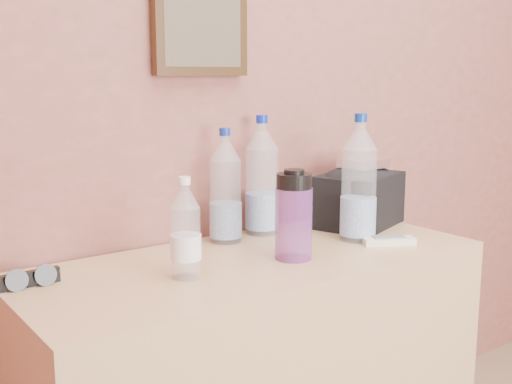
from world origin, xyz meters
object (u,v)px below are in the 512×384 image
pet_large_d (359,185)px  toiletry_bag (359,196)px  pet_large_c (262,182)px  pet_large_b (225,192)px  sunglasses (29,279)px  foil_packet (363,163)px  ac_remote (389,241)px  pet_small (186,234)px  nalgene_bottle (294,215)px

pet_large_d → toiletry_bag: bearing=44.2°
pet_large_c → pet_large_b: bearing=-173.0°
sunglasses → toiletry_bag: size_ratio=0.50×
pet_large_b → foil_packet: size_ratio=2.52×
ac_remote → pet_large_b: bearing=168.1°
pet_small → toiletry_bag: (0.72, 0.14, -0.01)m
pet_small → foil_packet: (0.73, 0.13, 0.10)m
pet_large_c → pet_large_d: size_ratio=0.97×
sunglasses → pet_large_b: bearing=6.1°
pet_large_c → pet_small: pet_large_c is taller
pet_large_c → ac_remote: size_ratio=2.43×
pet_large_b → pet_large_c: bearing=7.0°
pet_small → ac_remote: 0.64m
pet_large_c → foil_packet: bearing=-18.8°
ac_remote → pet_small: bearing=-159.1°
pet_large_b → nalgene_bottle: (0.05, -0.25, -0.03)m
pet_small → toiletry_bag: 0.74m
nalgene_bottle → toiletry_bag: (0.41, 0.17, -0.02)m
pet_large_d → foil_packet: pet_large_d is taller
sunglasses → ac_remote: (0.95, -0.24, -0.01)m
pet_large_c → pet_small: 0.48m
pet_large_c → foil_packet: size_ratio=2.74×
ac_remote → toiletry_bag: size_ratio=0.53×
pet_small → ac_remote: pet_small is taller
pet_large_d → ac_remote: bearing=-67.6°
foil_packet → nalgene_bottle: bearing=-158.9°
pet_small → pet_large_d: bearing=1.0°
nalgene_bottle → toiletry_bag: size_ratio=0.86×
nalgene_bottle → pet_small: bearing=174.7°
pet_large_b → foil_packet: bearing=-11.1°
nalgene_bottle → ac_remote: nalgene_bottle is taller
pet_large_d → sunglasses: bearing=170.9°
pet_small → nalgene_bottle: size_ratio=1.03×
pet_large_d → toiletry_bag: (0.13, 0.13, -0.07)m
pet_large_c → ac_remote: pet_large_c is taller
nalgene_bottle → pet_large_d: bearing=8.1°
pet_large_d → sunglasses: pet_large_d is taller
pet_small → toiletry_bag: pet_small is taller
nalgene_bottle → toiletry_bag: 0.45m
pet_large_c → ac_remote: 0.42m
pet_small → sunglasses: 0.37m
pet_large_b → pet_large_d: (0.33, -0.21, 0.02)m
pet_large_b → pet_large_c: pet_large_c is taller
nalgene_bottle → pet_large_c: bearing=70.3°
pet_large_b → ac_remote: bearing=-40.1°
pet_large_d → ac_remote: (0.04, -0.09, -0.16)m
toiletry_bag → ac_remote: bearing=-133.5°
pet_large_b → pet_large_c: 0.15m
nalgene_bottle → sunglasses: (-0.64, 0.19, -0.10)m
pet_large_d → foil_packet: bearing=40.8°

